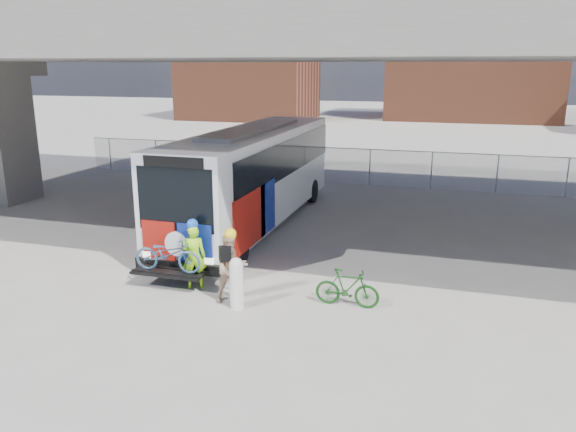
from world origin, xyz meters
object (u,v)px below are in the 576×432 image
at_px(bollard, 237,281).
at_px(bike_parked, 347,288).
at_px(cyclist_tan, 231,267).
at_px(cyclist_hivis, 194,255).
at_px(bus, 253,170).

xyz_separation_m(bollard, bike_parked, (2.58, 0.92, -0.22)).
height_order(cyclist_tan, bike_parked, cyclist_tan).
bearing_deg(bollard, cyclist_tan, 127.79).
height_order(cyclist_hivis, bike_parked, cyclist_hivis).
distance_m(bus, bollard, 7.69).
distance_m(bus, cyclist_tan, 7.22).
bearing_deg(cyclist_hivis, bollard, 127.13).
bearing_deg(cyclist_tan, bike_parked, -28.77).
relative_size(bus, bike_parked, 8.01).
xyz_separation_m(bus, cyclist_tan, (1.94, -6.85, -1.19)).
bearing_deg(bike_parked, bus, 37.69).
distance_m(bollard, cyclist_tan, 0.52).
bearing_deg(bollard, bike_parked, 19.51).
relative_size(bus, cyclist_tan, 6.67).
relative_size(bollard, cyclist_tan, 0.68).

